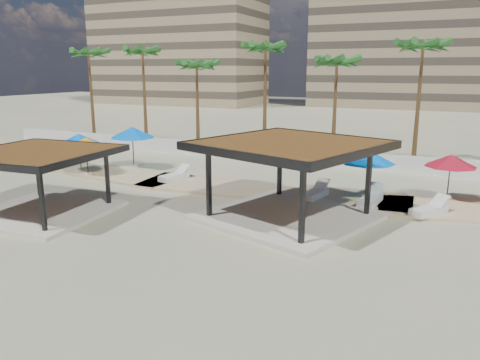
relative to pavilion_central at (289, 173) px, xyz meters
The scene contains 22 objects.
ground 5.93m from the pavilion_central, 149.04° to the right, with size 200.00×200.00×0.00m, color tan.
promenade 5.96m from the pavilion_central, 119.15° to the left, with size 44.45×7.97×0.24m.
boundary_wall 14.09m from the pavilion_central, 109.64° to the left, with size 56.00×0.30×1.20m, color silver.
building_west 81.23m from the pavilion_central, 125.62° to the left, with size 34.00×16.00×32.40m.
building_mid 76.14m from the pavilion_central, 90.54° to the left, with size 38.00×16.00×30.40m.
pavilion_central is the anchor object (origin of this frame).
pavilion_west 12.16m from the pavilion_central, 158.64° to the right, with size 6.77×6.77×3.21m.
umbrella_a 16.83m from the pavilion_central, 167.29° to the left, with size 3.41×3.41×2.55m.
umbrella_b 15.41m from the pavilion_central, 168.85° to the left, with size 2.93×2.93×2.45m.
umbrella_c 9.35m from the pavilion_central, 43.02° to the left, with size 3.36×3.36×2.43m.
umbrella_d 5.48m from the pavilion_central, 59.51° to the left, with size 3.34×3.34×2.64m.
umbrella_f 15.34m from the pavilion_central, 155.43° to the left, with size 3.94×3.94×2.84m.
lounger_a 10.08m from the pavilion_central, 155.71° to the left, with size 1.17×2.33×0.84m.
lounger_b 4.12m from the pavilion_central, 85.57° to the left, with size 1.12×2.37×0.86m.
lounger_c 5.24m from the pavilion_central, 48.72° to the left, with size 1.01×2.44×0.90m.
lounger_d 7.08m from the pavilion_central, 26.25° to the left, with size 1.78×2.23×0.83m.
palm_a 30.58m from the pavilion_central, 148.94° to the left, with size 3.00×3.00×9.35m.
palm_b 26.01m from the pavilion_central, 141.13° to the left, with size 3.00×3.00×9.44m.
palm_c 21.08m from the pavilion_central, 131.89° to the left, with size 3.00×3.00×8.18m.
palm_d 18.85m from the pavilion_central, 115.60° to the left, with size 3.00×3.00×9.55m.
palm_e 16.46m from the pavilion_central, 96.24° to the left, with size 3.00×3.00×8.39m.
palm_f 17.43m from the pavilion_central, 74.76° to the left, with size 3.00×3.00×9.45m.
Camera 1 is at (11.59, -17.63, 6.98)m, focal length 35.00 mm.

